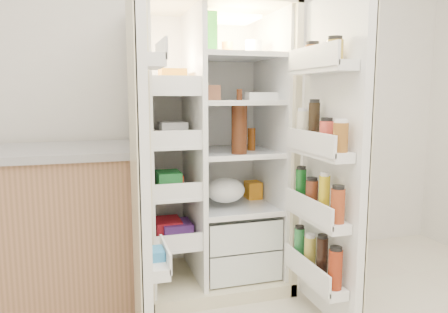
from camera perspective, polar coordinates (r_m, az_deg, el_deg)
name	(u,v)px	position (r m, az deg, el deg)	size (l,w,h in m)	color
wall_back	(204,80)	(3.09, -2.72, 10.22)	(4.00, 0.02, 2.70)	silver
refrigerator	(211,172)	(2.79, -1.78, -2.10)	(0.92, 0.70, 1.80)	beige
freezer_door	(140,169)	(2.09, -11.17, -1.64)	(0.15, 0.40, 1.72)	white
fridge_door	(330,166)	(2.31, 14.02, -1.19)	(0.17, 0.58, 1.72)	white
kitchen_counter	(22,230)	(2.74, -25.48, -8.87)	(1.30, 0.69, 0.94)	#926649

